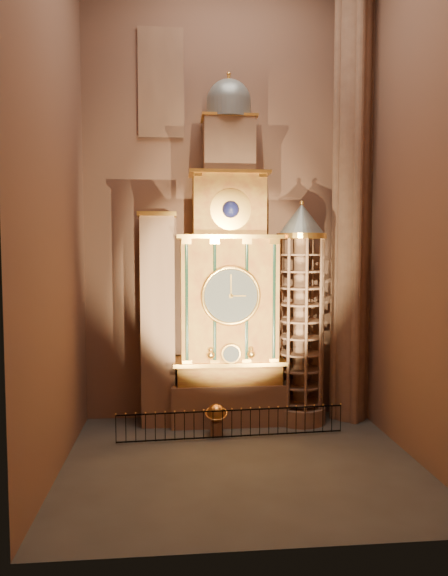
{
  "coord_description": "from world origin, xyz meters",
  "views": [
    {
      "loc": [
        -2.55,
        -19.63,
        8.33
      ],
      "look_at": [
        -0.41,
        3.0,
        6.74
      ],
      "focal_mm": 32.0,
      "sensor_mm": 36.0,
      "label": 1
    }
  ],
  "objects": [
    {
      "name": "iron_railing",
      "position": [
        -0.1,
        2.63,
        0.68
      ],
      "size": [
        10.15,
        0.58,
        1.25
      ],
      "color": "black",
      "rests_on": "floor"
    },
    {
      "name": "wall_back",
      "position": [
        0.0,
        6.0,
        11.0
      ],
      "size": [
        22.0,
        0.0,
        22.0
      ],
      "primitive_type": "plane",
      "rotation": [
        1.57,
        0.0,
        0.0
      ],
      "color": "brown",
      "rests_on": "floor"
    },
    {
      "name": "portrait_tower",
      "position": [
        -3.4,
        4.98,
        5.15
      ],
      "size": [
        1.8,
        1.6,
        10.2
      ],
      "color": "#8C634C",
      "rests_on": "floor"
    },
    {
      "name": "stained_glass_window",
      "position": [
        -3.2,
        5.92,
        16.5
      ],
      "size": [
        2.2,
        0.14,
        5.2
      ],
      "color": "navy",
      "rests_on": "wall_back"
    },
    {
      "name": "astronomical_clock",
      "position": [
        0.0,
        4.96,
        6.68
      ],
      "size": [
        5.6,
        2.41,
        16.7
      ],
      "color": "#8C634C",
      "rests_on": "floor"
    },
    {
      "name": "wall_left",
      "position": [
        -7.0,
        0.0,
        11.0
      ],
      "size": [
        0.0,
        22.0,
        22.0
      ],
      "primitive_type": "plane",
      "rotation": [
        1.57,
        0.0,
        1.57
      ],
      "color": "brown",
      "rests_on": "floor"
    },
    {
      "name": "celestial_globe",
      "position": [
        -0.75,
        3.11,
        0.87
      ],
      "size": [
        1.07,
        1.02,
        1.45
      ],
      "color": "#8C634C",
      "rests_on": "floor"
    },
    {
      "name": "wall_right",
      "position": [
        7.0,
        0.0,
        11.0
      ],
      "size": [
        0.0,
        22.0,
        22.0
      ],
      "primitive_type": "plane",
      "rotation": [
        1.57,
        0.0,
        -1.57
      ],
      "color": "brown",
      "rests_on": "floor"
    },
    {
      "name": "stair_turret",
      "position": [
        3.5,
        4.7,
        5.27
      ],
      "size": [
        2.5,
        2.5,
        10.8
      ],
      "color": "#8C634C",
      "rests_on": "floor"
    },
    {
      "name": "floor",
      "position": [
        0.0,
        0.0,
        0.0
      ],
      "size": [
        14.0,
        14.0,
        0.0
      ],
      "primitive_type": "plane",
      "color": "#383330",
      "rests_on": "ground"
    },
    {
      "name": "gothic_pier",
      "position": [
        6.1,
        5.0,
        11.0
      ],
      "size": [
        2.04,
        2.04,
        22.0
      ],
      "color": "#8C634C",
      "rests_on": "floor"
    }
  ]
}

